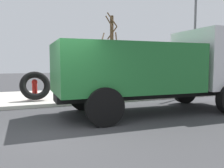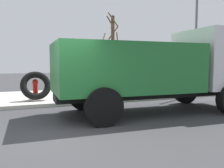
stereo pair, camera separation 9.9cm
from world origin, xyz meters
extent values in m
plane|color=#38383A|center=(0.00, 0.00, 0.00)|extent=(80.00, 80.00, 0.00)
cube|color=#BCB7AD|center=(0.00, 6.50, 0.07)|extent=(36.00, 5.00, 0.15)
cylinder|color=red|center=(-0.03, 5.39, 0.51)|extent=(0.22, 0.22, 0.72)
sphere|color=red|center=(-0.03, 5.39, 0.93)|extent=(0.25, 0.25, 0.25)
cylinder|color=red|center=(-0.03, 5.19, 0.60)|extent=(0.10, 0.18, 0.10)
cylinder|color=red|center=(-0.03, 5.59, 0.60)|extent=(0.10, 0.18, 0.10)
cylinder|color=red|center=(-0.03, 5.19, 0.51)|extent=(0.12, 0.18, 0.12)
torus|color=black|center=(-0.03, 5.11, 0.80)|extent=(1.31, 0.81, 1.30)
cube|color=#237033|center=(2.66, 1.68, 1.60)|extent=(4.89, 2.69, 1.60)
cube|color=silver|center=(6.26, 1.53, 1.90)|extent=(2.10, 2.58, 2.20)
cube|color=black|center=(3.76, 1.63, 0.67)|extent=(7.03, 1.17, 0.24)
cylinder|color=black|center=(6.11, 2.79, 0.55)|extent=(1.11, 0.34, 1.10)
cylinder|color=black|center=(1.51, 2.97, 0.55)|extent=(1.11, 0.34, 1.10)
cylinder|color=black|center=(1.41, 0.47, 0.55)|extent=(1.11, 0.34, 1.10)
cylinder|color=#4C3823|center=(4.76, 7.95, 2.39)|extent=(0.21, 0.21, 4.49)
cylinder|color=#4C3823|center=(4.25, 8.27, 3.21)|extent=(0.71, 1.09, 0.99)
cylinder|color=#4C3823|center=(4.89, 8.21, 3.64)|extent=(0.60, 0.37, 0.80)
cylinder|color=#4C3823|center=(4.55, 7.81, 4.21)|extent=(0.39, 0.51, 0.82)
cylinder|color=#4C3823|center=(4.99, 7.82, 3.30)|extent=(0.37, 0.56, 0.66)
cylinder|color=#4C3823|center=(4.67, 7.68, 4.35)|extent=(0.63, 0.27, 0.86)
cylinder|color=#595B5E|center=(8.17, 4.58, 2.95)|extent=(0.12, 0.12, 5.59)
camera|label=1|loc=(-0.94, -5.64, 1.75)|focal=38.30mm
camera|label=2|loc=(-0.84, -5.68, 1.75)|focal=38.30mm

